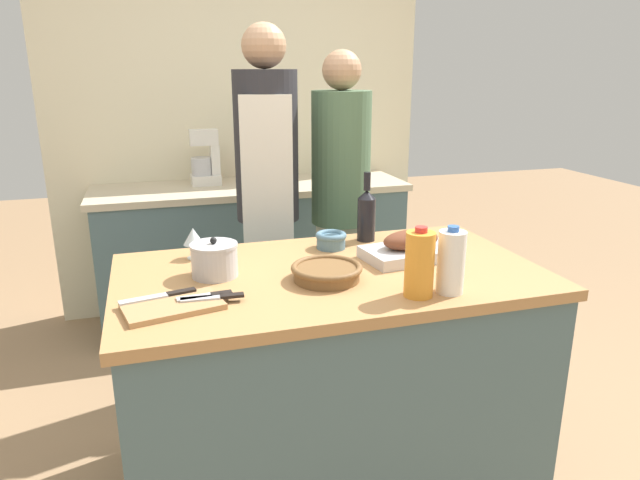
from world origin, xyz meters
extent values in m
plane|color=#9E7A56|center=(0.00, 0.00, 0.00)|extent=(12.00, 12.00, 0.00)
cube|color=#4C666B|center=(0.00, 0.00, 0.42)|extent=(1.50, 0.84, 0.85)
cube|color=#B27F4C|center=(0.00, 0.00, 0.87)|extent=(1.54, 0.87, 0.04)
cube|color=#4C666B|center=(0.00, 1.62, 0.43)|extent=(1.88, 0.58, 0.86)
cube|color=beige|center=(0.00, 1.62, 0.88)|extent=(1.94, 0.60, 0.04)
cube|color=beige|center=(0.00, 1.97, 1.27)|extent=(2.44, 0.10, 2.55)
cube|color=#BCBCC1|center=(0.34, 0.04, 0.91)|extent=(0.39, 0.25, 0.04)
ellipsoid|color=brown|center=(0.34, 0.04, 0.96)|extent=(0.25, 0.15, 0.08)
cylinder|color=brown|center=(-0.04, -0.09, 0.91)|extent=(0.23, 0.23, 0.04)
torus|color=brown|center=(-0.04, -0.09, 0.93)|extent=(0.25, 0.25, 0.02)
cube|color=#AD7F51|center=(-0.57, -0.19, 0.90)|extent=(0.32, 0.23, 0.02)
cylinder|color=#B7B7BC|center=(-0.41, 0.07, 0.94)|extent=(0.16, 0.16, 0.11)
cylinder|color=#B7B7BC|center=(-0.41, 0.07, 1.00)|extent=(0.17, 0.17, 0.01)
sphere|color=black|center=(-0.41, 0.07, 1.02)|extent=(0.02, 0.02, 0.02)
cylinder|color=slate|center=(0.09, 0.26, 0.92)|extent=(0.12, 0.12, 0.05)
torus|color=slate|center=(0.09, 0.26, 0.94)|extent=(0.13, 0.13, 0.03)
cylinder|color=orange|center=(0.20, -0.31, 1.00)|extent=(0.10, 0.10, 0.22)
cylinder|color=red|center=(0.20, -0.31, 1.11)|extent=(0.04, 0.04, 0.02)
cylinder|color=white|center=(0.31, -0.31, 0.99)|extent=(0.09, 0.09, 0.21)
cylinder|color=#3360B2|center=(0.31, -0.31, 1.11)|extent=(0.04, 0.04, 0.02)
cylinder|color=black|center=(0.27, 0.32, 0.98)|extent=(0.08, 0.08, 0.18)
cone|color=black|center=(0.27, 0.32, 1.09)|extent=(0.08, 0.08, 0.04)
cylinder|color=black|center=(0.27, 0.32, 1.15)|extent=(0.03, 0.03, 0.08)
cylinder|color=silver|center=(-0.46, 0.29, 0.89)|extent=(0.06, 0.06, 0.00)
cylinder|color=silver|center=(-0.46, 0.29, 0.92)|extent=(0.01, 0.01, 0.05)
cone|color=silver|center=(-0.46, 0.29, 0.98)|extent=(0.08, 0.08, 0.07)
cube|color=#B7B7BC|center=(-0.66, -0.13, 0.91)|extent=(0.15, 0.06, 0.01)
cube|color=black|center=(-0.54, -0.11, 0.91)|extent=(0.10, 0.05, 0.01)
cube|color=#B7B7BC|center=(-0.49, -0.18, 0.91)|extent=(0.12, 0.04, 0.01)
cube|color=black|center=(-0.39, -0.19, 0.91)|extent=(0.08, 0.03, 0.01)
cube|color=#B7B7BC|center=(-0.50, -0.17, 0.91)|extent=(0.11, 0.04, 0.01)
cube|color=black|center=(-0.42, -0.16, 0.91)|extent=(0.07, 0.03, 0.01)
cube|color=silver|center=(-0.27, 1.71, 0.93)|extent=(0.18, 0.14, 0.06)
cylinder|color=#B7B7BC|center=(-0.29, 1.71, 1.02)|extent=(0.13, 0.13, 0.11)
cube|color=silver|center=(-0.20, 1.71, 1.05)|extent=(0.05, 0.08, 0.18)
cube|color=silver|center=(-0.27, 1.71, 1.19)|extent=(0.17, 0.08, 0.10)
cylinder|color=#234C28|center=(0.67, 1.70, 0.96)|extent=(0.05, 0.05, 0.13)
cylinder|color=black|center=(0.67, 1.70, 1.04)|extent=(0.02, 0.02, 0.02)
cylinder|color=maroon|center=(0.00, 1.73, 0.99)|extent=(0.06, 0.06, 0.19)
cylinder|color=black|center=(0.00, 1.73, 1.10)|extent=(0.03, 0.03, 0.02)
cylinder|color=#234C28|center=(0.18, 1.61, 0.96)|extent=(0.06, 0.06, 0.11)
cylinder|color=black|center=(0.18, 1.61, 1.02)|extent=(0.03, 0.03, 0.02)
cube|color=beige|center=(-0.05, 0.88, 0.44)|extent=(0.28, 0.22, 0.87)
cylinder|color=#28282D|center=(-0.05, 0.88, 1.23)|extent=(0.31, 0.31, 0.73)
sphere|color=tan|center=(-0.05, 0.88, 1.70)|extent=(0.21, 0.21, 0.21)
cube|color=silver|center=(-0.08, 0.73, 1.03)|extent=(0.24, 0.06, 0.92)
cube|color=beige|center=(0.35, 0.90, 0.41)|extent=(0.29, 0.25, 0.81)
cylinder|color=#4C6B4C|center=(0.35, 0.90, 1.15)|extent=(0.31, 0.31, 0.68)
sphere|color=tan|center=(0.35, 0.90, 1.59)|extent=(0.20, 0.20, 0.20)
camera|label=1|loc=(-0.61, -1.87, 1.60)|focal=32.00mm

